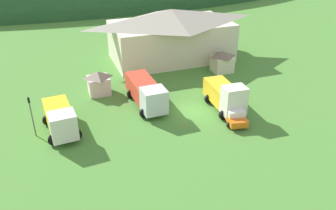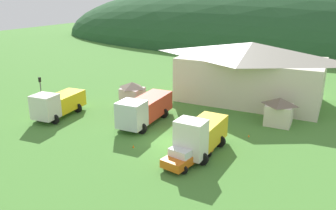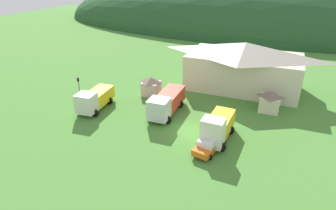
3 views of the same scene
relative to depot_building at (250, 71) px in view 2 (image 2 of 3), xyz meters
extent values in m
plane|color=#477F33|center=(-3.77, -16.49, -3.94)|extent=(200.00, 200.00, 0.00)
ellipsoid|color=#234C28|center=(-3.77, 57.77, -3.94)|extent=(146.16, 60.00, 34.42)
cube|color=beige|center=(0.00, 0.00, -1.11)|extent=(17.63, 9.62, 5.67)
pyramid|color=gray|center=(0.00, 0.00, 2.72)|extent=(19.04, 10.39, 1.98)
cube|color=beige|center=(5.02, -7.29, -2.82)|extent=(2.69, 2.48, 2.24)
pyramid|color=#6B5B4C|center=(5.02, -7.29, -1.31)|extent=(2.90, 2.68, 0.78)
cube|color=beige|center=(-12.68, -8.46, -2.84)|extent=(2.55, 2.40, 2.20)
pyramid|color=#6B5B4C|center=(-12.68, -8.46, -1.36)|extent=(2.75, 2.60, 0.77)
cube|color=silver|center=(-17.74, -18.04, -2.09)|extent=(2.64, 2.40, 2.61)
cube|color=black|center=(-17.73, -18.15, -1.51)|extent=(1.46, 1.87, 0.84)
cube|color=yellow|center=(-18.00, -14.64, -2.47)|extent=(2.83, 4.79, 1.85)
cylinder|color=black|center=(-16.65, -17.95, -3.39)|extent=(1.10, 0.30, 1.10)
cylinder|color=black|center=(-18.82, -18.12, -3.39)|extent=(1.10, 0.30, 1.10)
cylinder|color=black|center=(-16.98, -13.86, -3.39)|extent=(1.10, 0.30, 1.10)
cylinder|color=black|center=(-19.14, -14.04, -3.39)|extent=(1.10, 0.30, 1.10)
cube|color=silver|center=(-7.97, -16.07, -2.06)|extent=(2.65, 2.48, 2.68)
cube|color=black|center=(-7.96, -16.19, -1.47)|extent=(1.44, 1.97, 0.86)
cube|color=red|center=(-8.08, -11.89, -2.34)|extent=(2.75, 6.02, 2.11)
cylinder|color=black|center=(-6.82, -16.04, -3.39)|extent=(1.10, 0.30, 1.10)
cylinder|color=black|center=(-9.11, -16.10, -3.39)|extent=(1.10, 0.30, 1.10)
cylinder|color=black|center=(-6.96, -10.97, -3.39)|extent=(1.10, 0.30, 1.10)
cylinder|color=black|center=(-9.25, -11.03, -3.39)|extent=(1.10, 0.30, 1.10)
cube|color=silver|center=(-0.06, -19.46, -1.80)|extent=(2.51, 1.99, 3.18)
cube|color=black|center=(-0.06, -19.55, -1.11)|extent=(1.37, 1.57, 1.02)
cube|color=gold|center=(0.09, -16.18, -2.35)|extent=(2.64, 4.79, 2.09)
cylinder|color=black|center=(1.00, -19.51, -3.39)|extent=(1.10, 0.30, 1.10)
cylinder|color=black|center=(-1.12, -19.41, -3.39)|extent=(1.10, 0.30, 1.10)
cylinder|color=black|center=(1.19, -15.52, -3.39)|extent=(1.10, 0.30, 1.10)
cylinder|color=black|center=(-0.94, -15.43, -3.39)|extent=(1.10, 0.30, 1.10)
cube|color=orange|center=(-0.21, -19.64, -3.25)|extent=(2.85, 5.50, 0.70)
cube|color=silver|center=(-0.33, -20.25, -2.59)|extent=(2.10, 2.39, 0.62)
cylinder|color=black|center=(0.25, -21.54, -3.60)|extent=(0.68, 0.24, 0.68)
cylinder|color=black|center=(-1.35, -21.22, -3.60)|extent=(0.68, 0.24, 0.68)
cylinder|color=black|center=(0.94, -18.05, -3.60)|extent=(0.68, 0.24, 0.68)
cylinder|color=black|center=(-0.66, -17.73, -3.60)|extent=(0.68, 0.24, 0.68)
cylinder|color=#4C4C51|center=(-20.46, -15.88, -2.05)|extent=(0.12, 0.12, 3.80)
cube|color=black|center=(-20.46, -15.88, 0.13)|extent=(0.20, 0.24, 0.55)
sphere|color=green|center=(-20.46, -15.75, 0.13)|extent=(0.14, 0.14, 0.14)
cone|color=orange|center=(3.06, -12.02, -3.94)|extent=(0.36, 0.36, 0.54)
cone|color=orange|center=(-5.85, -19.23, -3.94)|extent=(0.36, 0.36, 0.55)
camera|label=1|loc=(-18.06, -48.33, 15.54)|focal=37.47mm
camera|label=2|loc=(9.88, -43.56, 9.68)|focal=36.71mm
camera|label=3|loc=(5.65, -46.21, 14.49)|focal=30.82mm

